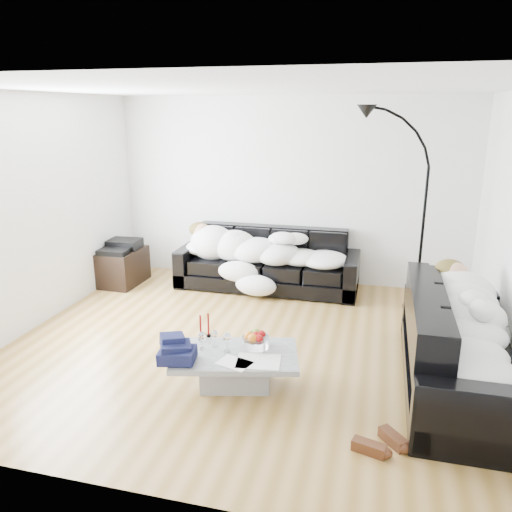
% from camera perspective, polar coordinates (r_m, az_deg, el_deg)
% --- Properties ---
extents(ground, '(5.00, 5.00, 0.00)m').
position_cam_1_polar(ground, '(5.39, -0.80, -10.09)').
color(ground, olive).
rests_on(ground, ground).
extents(wall_back, '(5.00, 0.02, 2.60)m').
position_cam_1_polar(wall_back, '(7.11, 3.92, 7.40)').
color(wall_back, silver).
rests_on(wall_back, ground).
extents(wall_left, '(0.02, 4.50, 2.60)m').
position_cam_1_polar(wall_left, '(6.09, -24.26, 4.48)').
color(wall_left, silver).
rests_on(wall_left, ground).
extents(ceiling, '(5.00, 5.00, 0.00)m').
position_cam_1_polar(ceiling, '(4.83, -0.93, 18.70)').
color(ceiling, white).
rests_on(ceiling, ground).
extents(sofa_back, '(2.49, 0.86, 0.81)m').
position_cam_1_polar(sofa_back, '(6.92, 1.32, -0.42)').
color(sofa_back, black).
rests_on(sofa_back, ground).
extents(sofa_right, '(0.94, 2.18, 0.88)m').
position_cam_1_polar(sofa_right, '(4.79, 22.58, -9.14)').
color(sofa_right, black).
rests_on(sofa_right, ground).
extents(sleeper_back, '(2.11, 0.73, 0.42)m').
position_cam_1_polar(sleeper_back, '(6.81, 1.23, 1.26)').
color(sleeper_back, white).
rests_on(sleeper_back, sofa_back).
extents(sleeper_right, '(0.79, 1.87, 0.46)m').
position_cam_1_polar(sleeper_right, '(4.71, 22.85, -6.86)').
color(sleeper_right, white).
rests_on(sleeper_right, sofa_right).
extents(teal_cushion, '(0.42, 0.38, 0.20)m').
position_cam_1_polar(teal_cushion, '(5.30, 21.33, -3.31)').
color(teal_cushion, '#0E6457').
rests_on(teal_cushion, sofa_right).
extents(coffee_table, '(1.23, 0.89, 0.32)m').
position_cam_1_polar(coffee_table, '(4.60, -2.39, -12.81)').
color(coffee_table, '#939699').
rests_on(coffee_table, ground).
extents(fruit_bowl, '(0.32, 0.32, 0.16)m').
position_cam_1_polar(fruit_bowl, '(4.60, -0.02, -9.43)').
color(fruit_bowl, white).
rests_on(fruit_bowl, coffee_table).
extents(wine_glass_a, '(0.08, 0.08, 0.15)m').
position_cam_1_polar(wine_glass_a, '(4.62, -4.76, -9.38)').
color(wine_glass_a, white).
rests_on(wine_glass_a, coffee_table).
extents(wine_glass_b, '(0.08, 0.08, 0.17)m').
position_cam_1_polar(wine_glass_b, '(4.58, -6.17, -9.61)').
color(wine_glass_b, white).
rests_on(wine_glass_b, coffee_table).
extents(wine_glass_c, '(0.09, 0.09, 0.18)m').
position_cam_1_polar(wine_glass_c, '(4.52, -3.33, -9.80)').
color(wine_glass_c, white).
rests_on(wine_glass_c, coffee_table).
extents(candle_left, '(0.05, 0.05, 0.25)m').
position_cam_1_polar(candle_left, '(4.74, -6.36, -8.15)').
color(candle_left, maroon).
rests_on(candle_left, coffee_table).
extents(candle_right, '(0.05, 0.05, 0.23)m').
position_cam_1_polar(candle_right, '(4.79, -5.47, -7.90)').
color(candle_right, maroon).
rests_on(candle_right, coffee_table).
extents(newspaper_a, '(0.41, 0.33, 0.01)m').
position_cam_1_polar(newspaper_a, '(4.38, 0.28, -11.91)').
color(newspaper_a, silver).
rests_on(newspaper_a, coffee_table).
extents(newspaper_b, '(0.33, 0.27, 0.01)m').
position_cam_1_polar(newspaper_b, '(4.35, -2.48, -12.09)').
color(newspaper_b, silver).
rests_on(newspaper_b, coffee_table).
extents(navy_jacket, '(0.40, 0.37, 0.16)m').
position_cam_1_polar(navy_jacket, '(4.41, -9.30, -9.65)').
color(navy_jacket, black).
rests_on(navy_jacket, coffee_table).
extents(shoes, '(0.51, 0.46, 0.10)m').
position_cam_1_polar(shoes, '(4.03, 14.04, -20.00)').
color(shoes, '#472311').
rests_on(shoes, ground).
extents(av_cabinet, '(0.52, 0.74, 0.50)m').
position_cam_1_polar(av_cabinet, '(7.38, -14.99, -1.20)').
color(av_cabinet, black).
rests_on(av_cabinet, ground).
extents(stereo, '(0.46, 0.36, 0.13)m').
position_cam_1_polar(stereo, '(7.29, -15.17, 1.15)').
color(stereo, black).
rests_on(stereo, av_cabinet).
extents(floor_lamp, '(0.79, 0.32, 2.17)m').
position_cam_1_polar(floor_lamp, '(6.32, 18.56, 3.45)').
color(floor_lamp, black).
rests_on(floor_lamp, ground).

